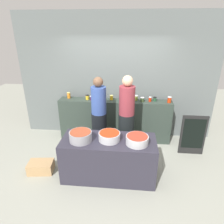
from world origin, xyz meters
The scene contains 24 objects.
ground centered at (0.00, 0.00, 0.00)m, with size 12.00×12.00×0.00m, color gray.
storefront_wall centered at (0.00, 1.45, 1.50)m, with size 4.80×0.12×3.00m, color slate.
display_shelf centered at (0.00, 1.10, 0.52)m, with size 2.70×0.36×1.03m, color #2F3B34.
prep_table centered at (0.00, -0.30, 0.39)m, with size 1.70×0.70×0.78m, color #2B2935.
preserve_jar_0 centered at (-1.14, 1.16, 1.11)m, with size 0.08×0.08×0.14m.
preserve_jar_1 centered at (-0.67, 1.11, 1.09)m, with size 0.09×0.09×0.11m.
preserve_jar_2 centered at (-0.56, 1.07, 1.08)m, with size 0.07×0.07×0.10m.
preserve_jar_3 centered at (-0.44, 1.16, 1.08)m, with size 0.08×0.08×0.10m.
preserve_jar_4 centered at (-0.30, 1.10, 1.10)m, with size 0.07×0.07×0.12m.
preserve_jar_5 centered at (-0.09, 1.13, 1.09)m, with size 0.08×0.08×0.11m.
preserve_jar_6 centered at (0.21, 1.17, 1.10)m, with size 0.09×0.09×0.13m.
preserve_jar_7 centered at (0.36, 1.12, 1.10)m, with size 0.07×0.07×0.13m.
preserve_jar_8 centered at (0.50, 1.15, 1.10)m, with size 0.09×0.09×0.13m.
preserve_jar_9 centered at (0.64, 1.08, 1.09)m, with size 0.09×0.09×0.10m.
preserve_jar_10 centered at (0.82, 1.11, 1.09)m, with size 0.07×0.07×0.11m.
preserve_jar_11 centered at (0.93, 1.14, 1.09)m, with size 0.08×0.08×0.10m.
preserve_jar_12 centered at (1.26, 1.07, 1.10)m, with size 0.09×0.09×0.14m.
cooking_pot_left centered at (-0.49, -0.37, 0.87)m, with size 0.40×0.40×0.18m.
cooking_pot_center centered at (0.02, -0.30, 0.86)m, with size 0.38×0.38×0.15m.
cooking_pot_right centered at (0.50, -0.38, 0.86)m, with size 0.39×0.39×0.15m.
cook_with_tongs centered at (-0.29, 0.51, 0.79)m, with size 0.33×0.33×1.73m.
cook_in_cap centered at (0.29, 0.44, 0.82)m, with size 0.33×0.33×1.79m.
bread_crate centered at (-1.34, -0.32, 0.11)m, with size 0.47×0.31×0.21m, color tan.
chalkboard_sign centered at (1.75, 0.60, 0.47)m, with size 0.54×0.05×0.93m.
Camera 1 is at (0.35, -3.38, 2.63)m, focal length 32.15 mm.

